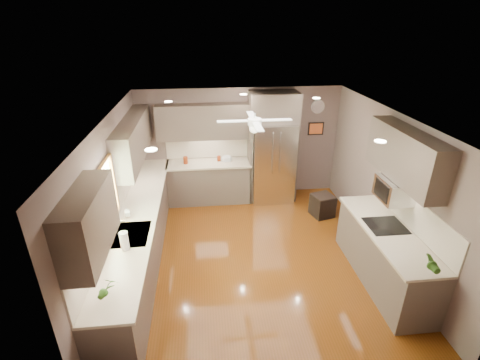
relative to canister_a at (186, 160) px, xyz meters
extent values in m
plane|color=#542B0B|center=(1.22, -2.18, -1.02)|extent=(5.00, 5.00, 0.00)
plane|color=white|center=(1.22, -2.18, 1.48)|extent=(5.00, 5.00, 0.00)
plane|color=#68554F|center=(1.22, 0.32, 0.23)|extent=(4.50, 0.00, 4.50)
plane|color=#68554F|center=(1.22, -4.68, 0.23)|extent=(4.50, 0.00, 4.50)
plane|color=#68554F|center=(-1.03, -2.18, 0.23)|extent=(0.00, 5.00, 5.00)
plane|color=#68554F|center=(3.47, -2.18, 0.23)|extent=(0.00, 5.00, 5.00)
cylinder|color=maroon|center=(0.00, 0.00, 0.00)|extent=(0.12, 0.12, 0.16)
cylinder|color=maroon|center=(0.73, 0.08, -0.02)|extent=(0.08, 0.08, 0.12)
imported|color=white|center=(-0.84, -2.19, 0.00)|extent=(0.10, 0.10, 0.17)
imported|color=#2B5819|center=(-0.72, -3.99, 0.08)|extent=(0.20, 0.16, 0.33)
imported|color=#2B5819|center=(3.15, -3.98, 0.07)|extent=(0.16, 0.13, 0.29)
imported|color=beige|center=(0.90, 0.02, -0.05)|extent=(0.25, 0.25, 0.06)
cube|color=#4B4236|center=(-0.73, -2.03, -0.57)|extent=(0.60, 4.70, 0.90)
cube|color=beige|center=(-0.71, -2.03, -0.10)|extent=(0.65, 4.70, 0.04)
cube|color=beige|center=(-1.02, -2.03, 0.18)|extent=(0.02, 4.70, 0.50)
cube|color=#4B4236|center=(0.50, 0.02, -0.57)|extent=(1.85, 0.60, 0.90)
cube|color=beige|center=(0.50, 0.00, -0.10)|extent=(1.85, 0.65, 0.04)
cube|color=beige|center=(0.50, 0.31, 0.18)|extent=(1.85, 0.02, 0.50)
cube|color=#4B4236|center=(-0.86, -3.78, 0.81)|extent=(0.33, 1.20, 0.75)
cube|color=#4B4236|center=(-0.86, -0.88, 0.81)|extent=(0.33, 2.40, 0.75)
cube|color=#4B4236|center=(0.50, 0.15, 0.81)|extent=(2.15, 0.33, 0.75)
cube|color=#4B4236|center=(3.31, -2.73, 1.01)|extent=(0.33, 1.70, 0.75)
cube|color=#BFF2B2|center=(-1.01, -2.68, 0.53)|extent=(0.01, 1.00, 0.80)
cube|color=olive|center=(-0.99, -2.68, 0.96)|extent=(0.05, 1.12, 0.06)
cube|color=olive|center=(-0.99, -2.68, 0.10)|extent=(0.05, 1.12, 0.06)
cube|color=olive|center=(-0.99, -3.21, 0.53)|extent=(0.05, 0.06, 0.80)
cube|color=olive|center=(-0.99, -2.15, 0.53)|extent=(0.05, 0.06, 0.80)
cube|color=silver|center=(-0.71, -2.68, -0.09)|extent=(0.50, 0.70, 0.03)
cube|color=#262626|center=(-0.71, -2.68, -0.13)|extent=(0.44, 0.62, 0.05)
cylinder|color=silver|center=(-0.91, -2.68, 0.03)|extent=(0.02, 0.02, 0.24)
cylinder|color=silver|center=(-0.85, -2.68, 0.15)|extent=(0.16, 0.02, 0.02)
cube|color=silver|center=(1.92, -0.04, -0.11)|extent=(0.92, 0.72, 1.82)
cube|color=black|center=(1.92, -0.38, -0.36)|extent=(0.88, 0.02, 0.02)
cube|color=black|center=(1.92, -0.39, 0.23)|extent=(0.01, 0.02, 1.00)
cylinder|color=silver|center=(1.84, -0.42, 0.23)|extent=(0.02, 0.02, 0.90)
cylinder|color=silver|center=(2.00, -0.42, 0.23)|extent=(0.02, 0.02, 0.90)
cube|color=#4B4236|center=(1.92, 0.02, 1.12)|extent=(1.04, 0.60, 0.63)
cube|color=#4B4236|center=(1.42, 0.02, -0.11)|extent=(0.06, 0.60, 1.82)
cube|color=#4B4236|center=(2.42, 0.02, -0.11)|extent=(0.06, 0.60, 1.82)
cube|color=#4B4236|center=(3.15, -2.98, -0.57)|extent=(0.65, 2.20, 0.90)
cube|color=beige|center=(3.13, -2.98, -0.10)|extent=(0.70, 2.20, 0.04)
cube|color=beige|center=(3.46, -2.98, 0.18)|extent=(0.02, 2.20, 0.50)
cube|color=black|center=(3.13, -2.88, -0.08)|extent=(0.56, 0.52, 0.01)
cube|color=silver|center=(3.25, -2.73, 0.46)|extent=(0.42, 0.55, 0.34)
cube|color=black|center=(3.04, -2.73, 0.46)|extent=(0.02, 0.40, 0.26)
cylinder|color=white|center=(1.22, -1.88, 1.44)|extent=(0.03, 0.03, 0.08)
cylinder|color=white|center=(1.22, -1.88, 1.34)|extent=(0.22, 0.22, 0.10)
sphere|color=white|center=(1.22, -1.88, 1.24)|extent=(0.16, 0.16, 0.16)
cube|color=white|center=(1.57, -1.88, 1.36)|extent=(0.48, 0.11, 0.01)
cube|color=white|center=(1.22, -1.53, 1.36)|extent=(0.11, 0.48, 0.01)
cube|color=white|center=(0.87, -1.88, 1.36)|extent=(0.48, 0.11, 0.01)
cube|color=white|center=(1.22, -2.23, 1.36)|extent=(0.11, 0.48, 0.01)
cylinder|color=white|center=(-0.18, -0.88, 1.47)|extent=(0.14, 0.14, 0.01)
cylinder|color=white|center=(2.52, -0.88, 1.47)|extent=(0.14, 0.14, 0.01)
cylinder|color=white|center=(-0.18, -3.38, 1.47)|extent=(0.14, 0.14, 0.01)
cylinder|color=white|center=(2.52, -3.38, 1.47)|extent=(0.14, 0.14, 0.01)
cylinder|color=white|center=(1.22, -0.38, 1.47)|extent=(0.14, 0.14, 0.01)
cylinder|color=white|center=(2.97, 0.30, 1.03)|extent=(0.30, 0.03, 0.30)
cylinder|color=silver|center=(2.97, 0.29, 1.03)|extent=(0.29, 0.00, 0.29)
cube|color=black|center=(2.97, 0.30, 0.53)|extent=(0.36, 0.03, 0.30)
cube|color=#D5602A|center=(2.97, 0.28, 0.53)|extent=(0.30, 0.01, 0.24)
cube|color=black|center=(2.86, -0.93, -0.80)|extent=(0.51, 0.51, 0.47)
cube|color=black|center=(2.86, -0.93, -0.56)|extent=(0.48, 0.48, 0.03)
cylinder|color=white|center=(-0.72, -3.06, 0.06)|extent=(0.11, 0.11, 0.27)
cylinder|color=silver|center=(-0.72, -3.06, 0.07)|extent=(0.02, 0.02, 0.29)
camera|label=1|loc=(0.42, -7.14, 2.81)|focal=26.00mm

